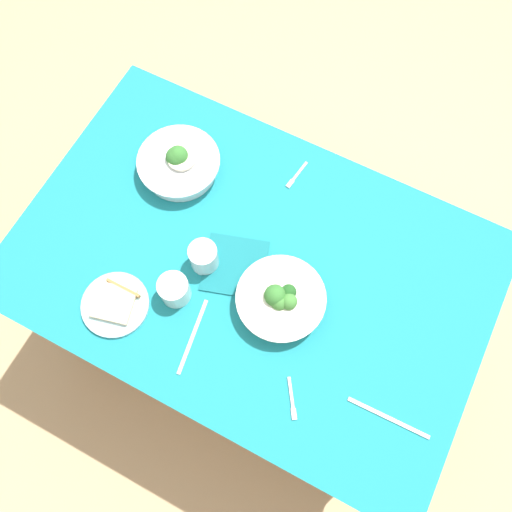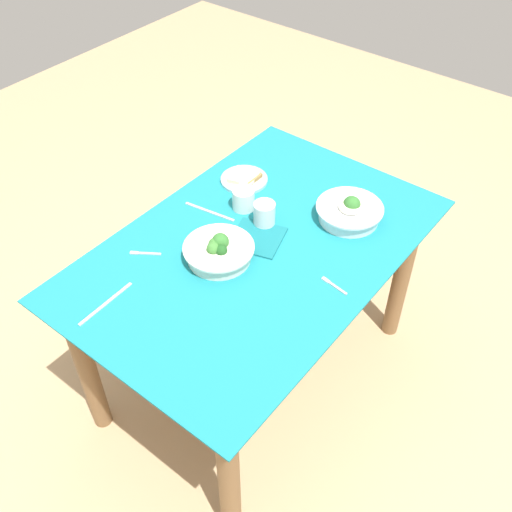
% 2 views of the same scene
% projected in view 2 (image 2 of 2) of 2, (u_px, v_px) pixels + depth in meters
% --- Properties ---
extents(ground_plane, '(6.00, 6.00, 0.00)m').
position_uv_depth(ground_plane, '(256.00, 371.00, 2.54)').
color(ground_plane, tan).
extents(dining_table, '(1.32, 0.87, 0.72)m').
position_uv_depth(dining_table, '(256.00, 271.00, 2.13)').
color(dining_table, '#197A84').
rests_on(dining_table, ground_plane).
extents(broccoli_bowl_far, '(0.24, 0.24, 0.09)m').
position_uv_depth(broccoli_bowl_far, '(219.00, 251.00, 1.98)').
color(broccoli_bowl_far, silver).
rests_on(broccoli_bowl_far, dining_table).
extents(broccoli_bowl_near, '(0.24, 0.24, 0.10)m').
position_uv_depth(broccoli_bowl_near, '(350.00, 211.00, 2.13)').
color(broccoli_bowl_near, white).
rests_on(broccoli_bowl_near, dining_table).
extents(bread_side_plate, '(0.18, 0.18, 0.03)m').
position_uv_depth(bread_side_plate, '(244.00, 179.00, 2.31)').
color(bread_side_plate, '#99C6D1').
rests_on(bread_side_plate, dining_table).
extents(water_glass_center, '(0.08, 0.08, 0.09)m').
position_uv_depth(water_glass_center, '(264.00, 214.00, 2.10)').
color(water_glass_center, silver).
rests_on(water_glass_center, dining_table).
extents(water_glass_side, '(0.08, 0.08, 0.08)m').
position_uv_depth(water_glass_side, '(244.00, 199.00, 2.17)').
color(water_glass_side, silver).
rests_on(water_glass_side, dining_table).
extents(fork_by_far_bowl, '(0.03, 0.10, 0.00)m').
position_uv_depth(fork_by_far_bowl, '(333.00, 285.00, 1.91)').
color(fork_by_far_bowl, '#B7B7BC').
rests_on(fork_by_far_bowl, dining_table).
extents(fork_by_near_bowl, '(0.07, 0.09, 0.00)m').
position_uv_depth(fork_by_near_bowl, '(144.00, 253.00, 2.02)').
color(fork_by_near_bowl, '#B7B7BC').
rests_on(fork_by_near_bowl, dining_table).
extents(table_knife_left, '(0.04, 0.21, 0.00)m').
position_uv_depth(table_knife_left, '(210.00, 212.00, 2.18)').
color(table_knife_left, '#B7B7BC').
rests_on(table_knife_left, dining_table).
extents(table_knife_right, '(0.22, 0.02, 0.00)m').
position_uv_depth(table_knife_right, '(106.00, 304.00, 1.85)').
color(table_knife_right, '#B7B7BC').
rests_on(table_knife_right, dining_table).
extents(napkin_folded_upper, '(0.21, 0.22, 0.01)m').
position_uv_depth(napkin_folded_upper, '(257.00, 238.00, 2.07)').
color(napkin_folded_upper, '#156870').
rests_on(napkin_folded_upper, dining_table).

